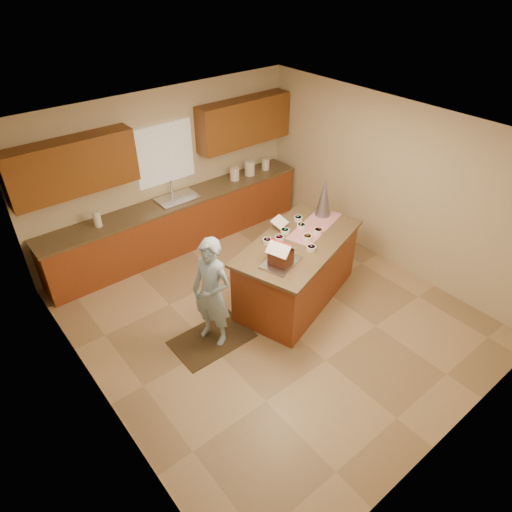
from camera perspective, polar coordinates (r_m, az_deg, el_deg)
name	(u,v)px	position (r m, az deg, el deg)	size (l,w,h in m)	color
floor	(270,315)	(6.77, 1.74, -7.41)	(5.50, 5.50, 0.00)	tan
ceiling	(274,138)	(5.34, 2.26, 14.55)	(5.50, 5.50, 0.00)	silver
wall_back	(166,170)	(7.98, -11.24, 10.51)	(5.50, 5.50, 0.00)	beige
wall_front	(466,363)	(4.72, 24.81, -12.07)	(5.50, 5.50, 0.00)	beige
wall_left	(86,321)	(5.01, -20.50, -7.64)	(5.50, 5.50, 0.00)	beige
wall_right	(391,185)	(7.63, 16.52, 8.55)	(5.50, 5.50, 0.00)	beige
stone_accent	(125,374)	(4.51, -16.16, -14.05)	(2.50, 2.50, 0.00)	gray
window_curtain	(165,154)	(7.84, -11.38, 12.44)	(1.05, 0.03, 1.00)	white
back_counter_base	(180,223)	(8.15, -9.48, 4.05)	(4.80, 0.60, 0.88)	brown
back_counter_top	(178,200)	(7.93, -9.80, 6.90)	(4.85, 0.63, 0.04)	brown
upper_cabinet_left	(72,167)	(7.09, -22.06, 10.31)	(1.85, 0.35, 0.80)	brown
upper_cabinet_right	(244,122)	(8.41, -1.50, 16.47)	(1.85, 0.35, 0.80)	brown
sink	(178,201)	(7.94, -9.79, 6.84)	(0.70, 0.45, 0.12)	silver
faucet	(171,188)	(8.00, -10.58, 8.36)	(0.03, 0.03, 0.28)	silver
island_base	(297,271)	(6.82, 5.17, -1.90)	(2.00, 1.00, 0.98)	brown
island_top	(299,243)	(6.53, 5.40, 1.70)	(2.09, 1.09, 0.04)	brown
table_runner	(315,226)	(6.90, 7.40, 3.77)	(1.11, 0.40, 0.01)	#A40B26
baking_tray	(281,263)	(6.04, 3.10, -0.82)	(0.51, 0.38, 0.03)	silver
cookbook	(280,222)	(6.76, 2.99, 4.28)	(0.24, 0.02, 0.20)	white
tinsel_tree	(324,197)	(7.06, 8.54, 7.27)	(0.24, 0.24, 0.61)	#A3A3AE
rug	(212,339)	(6.43, -5.54, -10.33)	(1.08, 0.70, 0.01)	black
boy	(212,293)	(5.91, -5.57, -4.63)	(0.58, 0.38, 1.59)	#97B8D6
canister_a	(235,174)	(8.45, -2.71, 10.24)	(0.17, 0.17, 0.23)	white
canister_b	(250,168)	(8.64, -0.80, 11.00)	(0.19, 0.19, 0.28)	white
canister_c	(265,164)	(8.88, 1.20, 11.44)	(0.15, 0.15, 0.21)	white
paper_towel	(97,219)	(7.38, -19.31, 4.40)	(0.12, 0.12, 0.25)	white
gingerbread_house	(281,254)	(5.96, 3.14, 0.20)	(0.38, 0.39, 0.31)	#5D2A18
candy_bowls	(296,234)	(6.62, 5.05, 2.80)	(0.91, 0.84, 0.06)	white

